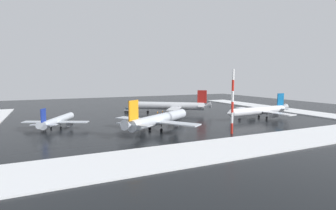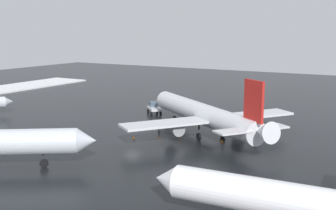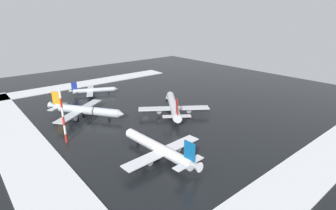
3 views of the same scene
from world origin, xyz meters
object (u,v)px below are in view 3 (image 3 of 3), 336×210
airplane_parked_portside (159,148)px  traffic_cone_wingtip_side (175,117)px  antenna_mast (63,116)px  traffic_cone_mid_line (147,111)px  airplane_far_rear (173,106)px  airplane_foreground_jet (93,90)px  ground_crew_near_tug (159,107)px  airplane_parked_starboard (84,110)px  traffic_cone_near_nose (192,110)px  ground_crew_mid_apron (167,109)px  pushback_tug (168,97)px

airplane_parked_portside → traffic_cone_wingtip_side: 33.42m
antenna_mast → traffic_cone_mid_line: (-6.45, 38.54, -9.36)m
airplane_far_rear → antenna_mast: antenna_mast is taller
airplane_foreground_jet → ground_crew_near_tug: airplane_foreground_jet is taller
airplane_parked_starboard → traffic_cone_near_nose: airplane_parked_starboard is taller
traffic_cone_mid_line → airplane_foreground_jet: bearing=-170.3°
airplane_parked_starboard → ground_crew_mid_apron: airplane_parked_starboard is taller
ground_crew_mid_apron → traffic_cone_wingtip_side: (9.20, -3.05, -0.70)m
antenna_mast → airplane_far_rear: bearing=86.7°
airplane_parked_portside → pushback_tug: size_ratio=7.00×
airplane_foreground_jet → ground_crew_near_tug: 43.67m
airplane_foreground_jet → pushback_tug: airplane_foreground_jet is taller
ground_crew_mid_apron → traffic_cone_wingtip_side: size_ratio=3.11×
airplane_parked_starboard → ground_crew_near_tug: bearing=33.7°
airplane_parked_starboard → traffic_cone_wingtip_side: 38.58m
traffic_cone_mid_line → airplane_far_rear: bearing=40.6°
airplane_parked_starboard → traffic_cone_mid_line: (11.20, 24.34, -3.22)m
traffic_cone_near_nose → traffic_cone_mid_line: 20.68m
pushback_tug → airplane_foreground_jet: bearing=84.2°
ground_crew_mid_apron → traffic_cone_near_nose: (6.95, 9.19, -0.70)m
airplane_foreground_jet → traffic_cone_wingtip_side: 55.43m
ground_crew_near_tug → traffic_cone_wingtip_side: 12.59m
traffic_cone_wingtip_side → ground_crew_near_tug: bearing=174.2°
airplane_far_rear → ground_crew_mid_apron: 5.50m
ground_crew_mid_apron → airplane_foreground_jet: bearing=69.0°
airplane_foreground_jet → traffic_cone_near_nose: bearing=-39.2°
airplane_parked_starboard → traffic_cone_wingtip_side: bearing=15.4°
pushback_tug → ground_crew_near_tug: size_ratio=2.81×
airplane_far_rear → traffic_cone_mid_line: bearing=76.1°
pushback_tug → traffic_cone_mid_line: bearing=157.7°
airplane_far_rear → airplane_foreground_jet: (-49.68, -14.74, -1.10)m
antenna_mast → traffic_cone_wingtip_side: (7.09, 43.63, -9.36)m
ground_crew_mid_apron → traffic_cone_wingtip_side: ground_crew_mid_apron is taller
airplane_foreground_jet → airplane_parked_starboard: airplane_parked_starboard is taller
airplane_far_rear → pushback_tug: size_ratio=6.62×
airplane_parked_portside → ground_crew_near_tug: (-33.81, 26.85, -2.34)m
ground_crew_mid_apron → antenna_mast: size_ratio=0.09×
airplane_parked_starboard → pushback_tug: airplane_parked_starboard is taller
antenna_mast → traffic_cone_near_nose: antenna_mast is taller
airplane_foreground_jet → ground_crew_near_tug: bearing=-46.6°
airplane_far_rear → traffic_cone_wingtip_side: airplane_far_rear is taller
airplane_foreground_jet → airplane_parked_starboard: size_ratio=0.78×
pushback_tug → ground_crew_mid_apron: size_ratio=2.81×
traffic_cone_wingtip_side → ground_crew_mid_apron: bearing=161.6°
airplane_parked_starboard → ground_crew_mid_apron: 36.09m
traffic_cone_wingtip_side → airplane_parked_starboard: bearing=-130.1°
airplane_far_rear → pushback_tug: bearing=1.5°
airplane_far_rear → traffic_cone_wingtip_side: size_ratio=57.96×
airplane_parked_starboard → antenna_mast: size_ratio=1.61×
traffic_cone_near_nose → traffic_cone_mid_line: same height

